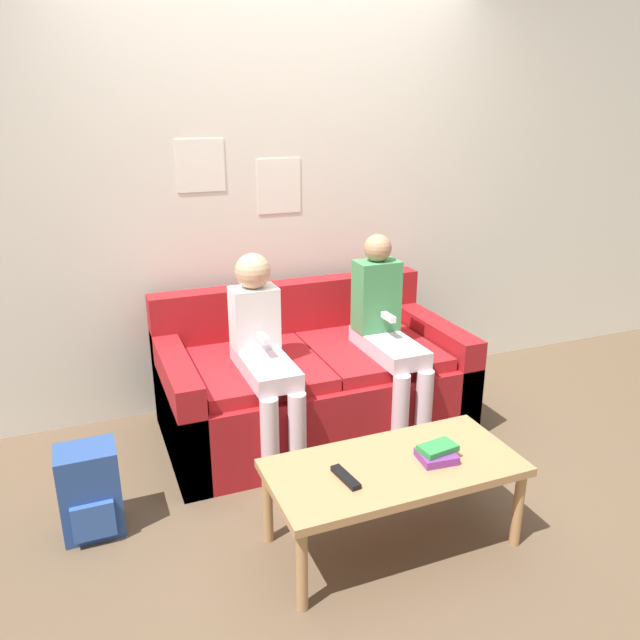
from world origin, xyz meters
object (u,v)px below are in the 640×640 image
object	(u,v)px
coffee_table	(394,473)
tv_remote	(346,477)
person_right	(387,330)
backpack	(90,492)
couch	(311,383)
person_left	(263,349)

from	to	relation	value
coffee_table	tv_remote	size ratio (longest dim) A/B	6.07
person_right	backpack	distance (m)	1.69
coffee_table	couch	bearing A→B (deg)	87.26
backpack	person_left	bearing A→B (deg)	19.57
tv_remote	coffee_table	bearing A→B (deg)	-0.49
person_left	person_right	size ratio (longest dim) A/B	0.96
person_left	person_right	world-z (taller)	person_right
couch	backpack	size ratio (longest dim) A/B	4.06
coffee_table	person_right	xyz separation A→B (m)	(0.42, 0.88, 0.27)
person_right	person_left	bearing A→B (deg)	-179.94
backpack	couch	bearing A→B (deg)	22.96
coffee_table	person_left	size ratio (longest dim) A/B	0.97
person_left	person_right	distance (m)	0.71
couch	backpack	distance (m)	1.35
coffee_table	person_right	distance (m)	1.01
coffee_table	tv_remote	distance (m)	0.24
coffee_table	person_left	xyz separation A→B (m)	(-0.29, 0.88, 0.27)
tv_remote	couch	bearing A→B (deg)	67.96
coffee_table	backpack	xyz separation A→B (m)	(-1.19, 0.56, -0.15)
person_left	tv_remote	xyz separation A→B (m)	(0.06, -0.91, -0.22)
coffee_table	person_right	world-z (taller)	person_right
coffee_table	backpack	distance (m)	1.32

